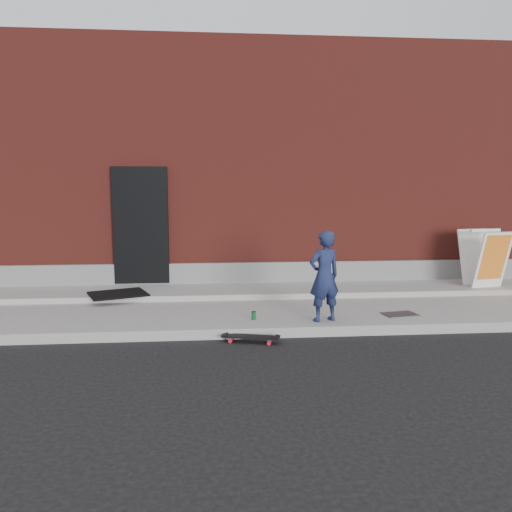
{
  "coord_description": "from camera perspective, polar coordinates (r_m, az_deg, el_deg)",
  "views": [
    {
      "loc": [
        -1.22,
        -6.8,
        2.11
      ],
      "look_at": [
        -0.56,
        0.8,
        1.07
      ],
      "focal_mm": 35.0,
      "sensor_mm": 36.0,
      "label": 1
    }
  ],
  "objects": [
    {
      "name": "building",
      "position": [
        13.86,
        0.07,
        9.33
      ],
      "size": [
        20.0,
        8.1,
        5.0
      ],
      "color": "maroon",
      "rests_on": "ground"
    },
    {
      "name": "doormat",
      "position": [
        9.15,
        -15.49,
        -4.2
      ],
      "size": [
        1.17,
        1.07,
        0.03
      ],
      "primitive_type": "cube",
      "rotation": [
        0.0,
        0.0,
        0.38
      ],
      "color": "black",
      "rests_on": "apron"
    },
    {
      "name": "ground",
      "position": [
        7.23,
        5.03,
        -9.28
      ],
      "size": [
        80.0,
        80.0,
        0.0
      ],
      "primitive_type": "plane",
      "color": "black",
      "rests_on": "ground"
    },
    {
      "name": "utility_plate",
      "position": [
        8.16,
        16.13,
        -6.42
      ],
      "size": [
        0.57,
        0.42,
        0.02
      ],
      "primitive_type": "cube",
      "rotation": [
        0.0,
        0.0,
        0.18
      ],
      "color": "#4C4C50",
      "rests_on": "sidewalk"
    },
    {
      "name": "pizza_sign",
      "position": [
        10.44,
        24.66,
        -0.19
      ],
      "size": [
        0.8,
        0.89,
        1.1
      ],
      "color": "white",
      "rests_on": "apron"
    },
    {
      "name": "sidewalk",
      "position": [
        8.63,
        3.3,
        -5.92
      ],
      "size": [
        20.0,
        3.0,
        0.15
      ],
      "primitive_type": "cube",
      "color": "gray",
      "rests_on": "ground"
    },
    {
      "name": "soda_can",
      "position": [
        7.55,
        -0.28,
        -6.82
      ],
      "size": [
        0.07,
        0.07,
        0.13
      ],
      "primitive_type": "cylinder",
      "rotation": [
        0.0,
        0.0,
        0.02
      ],
      "color": "#187A37",
      "rests_on": "sidewalk"
    },
    {
      "name": "apron",
      "position": [
        9.48,
        2.53,
        -3.91
      ],
      "size": [
        20.0,
        1.2,
        0.1
      ],
      "primitive_type": "cube",
      "color": "gray",
      "rests_on": "sidewalk"
    },
    {
      "name": "child",
      "position": [
        7.42,
        7.81,
        -2.3
      ],
      "size": [
        0.57,
        0.46,
        1.35
      ],
      "primitive_type": "imported",
      "rotation": [
        0.0,
        0.0,
        3.45
      ],
      "color": "#1A2248",
      "rests_on": "sidewalk"
    },
    {
      "name": "skateboard",
      "position": [
        6.97,
        -0.61,
        -9.27
      ],
      "size": [
        0.8,
        0.4,
        0.09
      ],
      "color": "red",
      "rests_on": "ground"
    }
  ]
}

